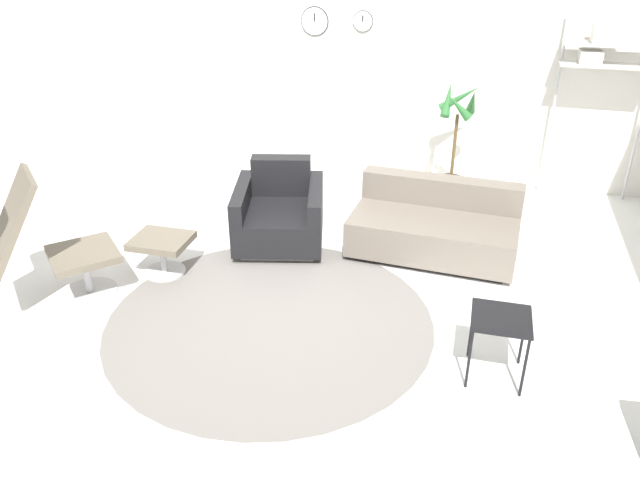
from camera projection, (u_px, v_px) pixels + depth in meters
name	position (u px, v px, depth m)	size (l,w,h in m)	color
ground_plane	(287.00, 295.00, 5.18)	(12.00, 12.00, 0.00)	white
wall_back	(361.00, 55.00, 7.08)	(12.00, 0.09, 2.80)	silver
round_rug	(270.00, 321.00, 4.86)	(2.54, 2.54, 0.01)	slate
lounge_chair	(28.00, 229.00, 4.75)	(1.07, 1.08, 1.21)	#BCBCC1
ottoman	(162.00, 247.00, 5.40)	(0.49, 0.41, 0.35)	#BCBCC1
armchair_red	(280.00, 215.00, 5.93)	(0.99, 1.04, 0.74)	silver
couch_low	(435.00, 228.00, 5.75)	(1.55, 0.92, 0.65)	black
side_table	(500.00, 325.00, 4.10)	(0.39, 0.39, 0.48)	black
potted_plant	(454.00, 148.00, 6.69)	(0.44, 0.41, 1.30)	#333338
shelf_unit	(606.00, 52.00, 6.21)	(0.95, 0.28, 2.00)	#BCBCC1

